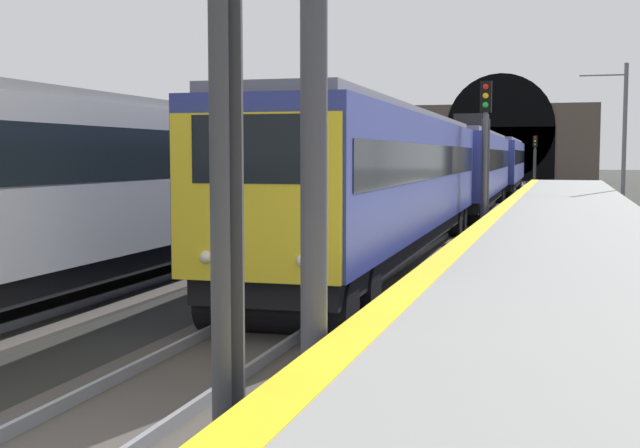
{
  "coord_description": "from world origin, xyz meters",
  "views": [
    {
      "loc": [
        -6.14,
        -4.51,
        2.87
      ],
      "look_at": [
        9.36,
        0.05,
        1.52
      ],
      "focal_mm": 46.67,
      "sensor_mm": 36.0,
      "label": 1
    }
  ],
  "objects_px": {
    "train_main_approaching": "(471,166)",
    "railway_signal_mid": "(485,144)",
    "catenary_mast_near": "(624,134)",
    "railway_signal_near": "(219,101)",
    "railway_signal_far": "(535,155)",
    "train_adjacent_platform": "(358,166)"
  },
  "relations": [
    {
      "from": "train_main_approaching",
      "to": "catenary_mast_near",
      "type": "xyz_separation_m",
      "value": [
        3.9,
        -7.43,
        1.65
      ]
    },
    {
      "from": "train_main_approaching",
      "to": "railway_signal_far",
      "type": "xyz_separation_m",
      "value": [
        35.61,
        -1.9,
        0.53
      ]
    },
    {
      "from": "railway_signal_far",
      "to": "railway_signal_near",
      "type": "bearing_deg",
      "value": 0.0
    },
    {
      "from": "railway_signal_far",
      "to": "catenary_mast_near",
      "type": "bearing_deg",
      "value": 9.88
    },
    {
      "from": "train_adjacent_platform",
      "to": "railway_signal_far",
      "type": "distance_m",
      "value": 40.92
    },
    {
      "from": "railway_signal_near",
      "to": "railway_signal_mid",
      "type": "height_order",
      "value": "railway_signal_near"
    },
    {
      "from": "railway_signal_near",
      "to": "railway_signal_far",
      "type": "height_order",
      "value": "railway_signal_near"
    },
    {
      "from": "train_main_approaching",
      "to": "railway_signal_mid",
      "type": "xyz_separation_m",
      "value": [
        -13.49,
        -1.9,
        0.95
      ]
    },
    {
      "from": "railway_signal_mid",
      "to": "catenary_mast_near",
      "type": "distance_m",
      "value": 18.26
    },
    {
      "from": "train_adjacent_platform",
      "to": "railway_signal_far",
      "type": "xyz_separation_m",
      "value": [
        40.39,
        -6.58,
        0.48
      ]
    },
    {
      "from": "catenary_mast_near",
      "to": "railway_signal_near",
      "type": "bearing_deg",
      "value": 172.16
    },
    {
      "from": "railway_signal_mid",
      "to": "train_main_approaching",
      "type": "bearing_deg",
      "value": -171.97
    },
    {
      "from": "railway_signal_far",
      "to": "train_adjacent_platform",
      "type": "bearing_deg",
      "value": -9.25
    },
    {
      "from": "railway_signal_far",
      "to": "railway_signal_mid",
      "type": "bearing_deg",
      "value": 0.0
    },
    {
      "from": "train_main_approaching",
      "to": "railway_signal_near",
      "type": "distance_m",
      "value": 36.27
    },
    {
      "from": "train_main_approaching",
      "to": "train_adjacent_platform",
      "type": "xyz_separation_m",
      "value": [
        -4.77,
        4.68,
        0.04
      ]
    },
    {
      "from": "train_adjacent_platform",
      "to": "railway_signal_near",
      "type": "bearing_deg",
      "value": 11.41
    },
    {
      "from": "catenary_mast_near",
      "to": "train_adjacent_platform",
      "type": "bearing_deg",
      "value": 125.62
    },
    {
      "from": "railway_signal_near",
      "to": "catenary_mast_near",
      "type": "xyz_separation_m",
      "value": [
        40.11,
        -5.52,
        0.64
      ]
    },
    {
      "from": "train_main_approaching",
      "to": "catenary_mast_near",
      "type": "bearing_deg",
      "value": 116.72
    },
    {
      "from": "railway_signal_mid",
      "to": "railway_signal_far",
      "type": "relative_size",
      "value": 1.17
    },
    {
      "from": "train_main_approaching",
      "to": "catenary_mast_near",
      "type": "distance_m",
      "value": 8.55
    }
  ]
}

